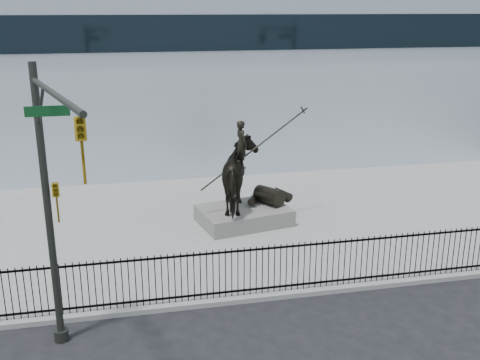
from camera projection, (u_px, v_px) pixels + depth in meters
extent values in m
plane|color=black|center=(324.00, 314.00, 15.53)|extent=(120.00, 120.00, 0.00)
cube|color=gray|center=(262.00, 221.00, 22.05)|extent=(30.00, 12.00, 0.15)
cube|color=silver|center=(208.00, 71.00, 32.88)|extent=(44.00, 14.00, 9.00)
cube|color=black|center=(310.00, 283.00, 16.61)|extent=(22.00, 0.05, 0.05)
cube|color=black|center=(311.00, 244.00, 16.24)|extent=(22.00, 0.05, 0.05)
cube|color=black|center=(311.00, 265.00, 16.44)|extent=(22.00, 0.03, 1.50)
cube|color=#625F5A|center=(244.00, 215.00, 21.56)|extent=(3.68, 2.88, 0.62)
imported|color=black|center=(244.00, 175.00, 21.08)|extent=(2.71, 3.00, 2.62)
imported|color=black|center=(241.00, 144.00, 20.68)|extent=(0.55, 0.72, 1.78)
cylinder|color=black|center=(253.00, 150.00, 20.94)|extent=(4.15, 0.91, 2.67)
cylinder|color=#252822|center=(61.00, 335.00, 14.27)|extent=(0.36, 0.36, 0.30)
cylinder|color=#252822|center=(48.00, 212.00, 13.28)|extent=(0.18, 0.18, 7.00)
cylinder|color=#252822|center=(52.00, 93.00, 10.49)|extent=(1.47, 4.84, 0.12)
imported|color=#B59214|center=(82.00, 151.00, 8.82)|extent=(0.18, 0.22, 1.10)
imported|color=#B59214|center=(57.00, 203.00, 13.26)|extent=(0.16, 0.20, 1.00)
cube|color=#0C3F19|center=(47.00, 111.00, 11.46)|extent=(0.90, 0.03, 0.22)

